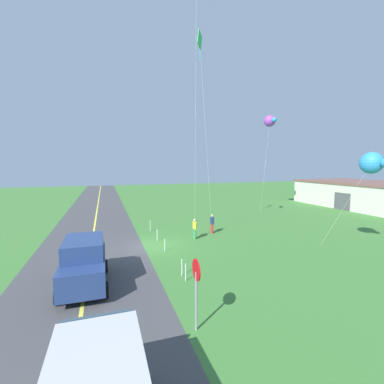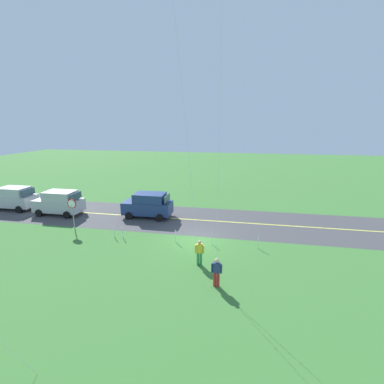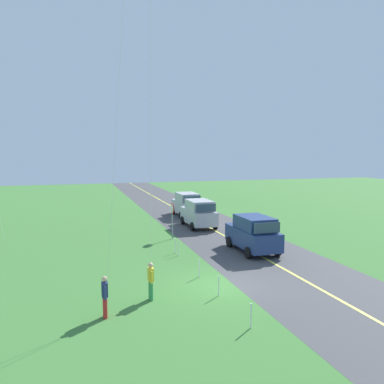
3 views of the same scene
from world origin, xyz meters
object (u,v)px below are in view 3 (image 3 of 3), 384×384
Objects in this scene: car_parked_east_far at (187,204)px; person_adult_companion at (151,280)px; car_suv_foreground at (253,233)px; person_adult_near at (105,295)px; stop_sign at (172,214)px; car_parked_east_near at (199,213)px.

person_adult_companion is (-19.87, 7.38, -0.29)m from car_parked_east_far.
person_adult_near is at bearing 126.59° from car_suv_foreground.
stop_sign is at bearing 157.70° from car_parked_east_far.
stop_sign reaches higher than car_parked_east_far.
stop_sign is 1.60× the size of person_adult_companion.
car_parked_east_near is (8.46, 0.78, 0.00)m from car_suv_foreground.
car_suv_foreground is 9.61m from person_adult_companion.
car_suv_foreground is 1.00× the size of car_parked_east_near.
stop_sign is (-9.07, 3.72, 0.65)m from car_parked_east_far.
car_parked_east_far is at bearing 0.84° from car_suv_foreground.
car_parked_east_near is 17.87m from person_adult_near.
person_adult_near and person_adult_companion have the same top height.
stop_sign is (4.91, 3.92, 0.65)m from car_suv_foreground.
car_parked_east_near is 1.72× the size of stop_sign.
car_parked_east_near is 15.89m from person_adult_companion.
stop_sign is 13.30m from person_adult_near.
car_suv_foreground is 11.91m from person_adult_near.
car_parked_east_far is 21.20m from person_adult_companion.
car_parked_east_far is at bearing -22.30° from stop_sign.
person_adult_near is 1.00× the size of person_adult_companion.
car_suv_foreground is 1.72× the size of stop_sign.
stop_sign is 1.60× the size of person_adult_near.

